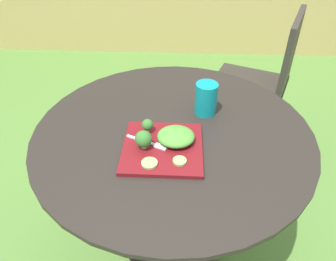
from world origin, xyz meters
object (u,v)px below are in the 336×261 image
(salad_plate, at_px, (163,148))
(drinking_glass, at_px, (206,100))
(patio_chair, at_px, (265,76))
(fork, at_px, (150,143))

(salad_plate, xyz_separation_m, drinking_glass, (0.15, 0.23, 0.05))
(patio_chair, xyz_separation_m, fork, (-0.59, -0.92, 0.23))
(drinking_glass, distance_m, fork, 0.29)
(patio_chair, height_order, salad_plate, patio_chair)
(patio_chair, relative_size, fork, 6.08)
(salad_plate, relative_size, fork, 1.80)
(patio_chair, distance_m, drinking_glass, 0.86)
(patio_chair, height_order, fork, patio_chair)
(salad_plate, bearing_deg, patio_chair, 59.49)
(drinking_glass, relative_size, fork, 0.85)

